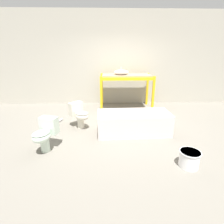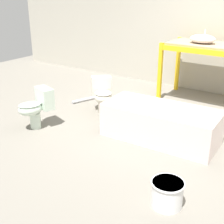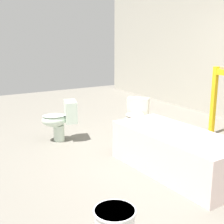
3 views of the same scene
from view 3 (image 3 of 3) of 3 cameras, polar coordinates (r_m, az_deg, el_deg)
ground_plane at (r=4.45m, az=13.49°, el=-8.07°), size 12.00×12.00×0.00m
bathtub_main at (r=3.87m, az=11.58°, el=-6.65°), size 1.70×0.79×0.51m
toilet_near at (r=5.04m, az=4.44°, el=-0.75°), size 0.61×0.62×0.64m
toilet_far at (r=4.95m, az=-9.34°, el=-1.15°), size 0.47×0.61×0.64m
loose_pipe at (r=5.82m, az=2.77°, el=-2.14°), size 0.23×0.51×0.06m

